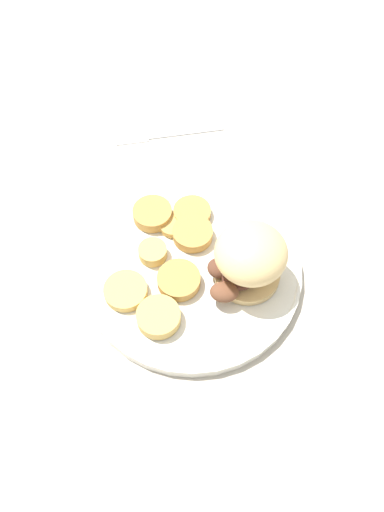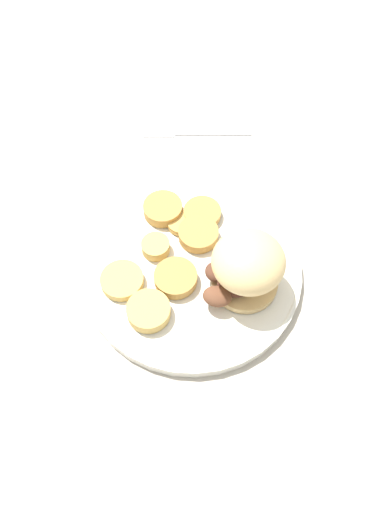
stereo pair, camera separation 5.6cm
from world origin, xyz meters
name	(u,v)px [view 2 (the right image)]	position (x,y,z in m)	size (l,w,h in m)	color
ground_plane	(192,272)	(0.00, 0.00, 0.00)	(4.00, 4.00, 0.00)	#B2A899
dinner_plate	(192,269)	(0.00, 0.00, 0.01)	(0.29, 0.29, 0.02)	white
sandwich	(245,267)	(0.02, -0.07, 0.06)	(0.11, 0.10, 0.09)	tan
potato_round_0	(149,311)	(-0.09, -0.01, 0.03)	(0.05, 0.05, 0.02)	tan
potato_round_1	(181,223)	(0.04, 0.06, 0.02)	(0.04, 0.04, 0.01)	tan
potato_round_2	(156,247)	(-0.02, 0.05, 0.03)	(0.04, 0.04, 0.02)	tan
potato_round_3	(202,213)	(0.07, 0.05, 0.02)	(0.05, 0.05, 0.01)	#BC8942
potato_round_4	(163,209)	(0.04, 0.09, 0.03)	(0.05, 0.05, 0.02)	#BC8942
potato_round_5	(173,276)	(-0.03, 0.00, 0.03)	(0.06, 0.06, 0.02)	#BC8942
potato_round_6	(122,280)	(-0.08, 0.05, 0.02)	(0.06, 0.06, 0.01)	tan
potato_round_7	(198,234)	(0.04, 0.02, 0.03)	(0.05, 0.05, 0.02)	#BC8942
fork	(195,132)	(0.19, 0.17, 0.00)	(0.13, 0.14, 0.00)	silver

